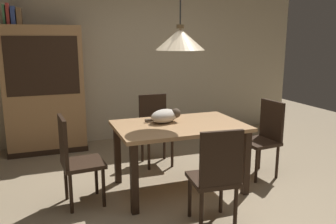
{
  "coord_description": "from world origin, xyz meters",
  "views": [
    {
      "loc": [
        -1.26,
        -2.92,
        1.68
      ],
      "look_at": [
        0.04,
        0.63,
        0.85
      ],
      "focal_mm": 36.34,
      "sensor_mm": 36.0,
      "label": 1
    }
  ],
  "objects": [
    {
      "name": "ground",
      "position": [
        0.0,
        0.0,
        0.0
      ],
      "size": [
        10.0,
        10.0,
        0.0
      ],
      "primitive_type": "plane",
      "color": "#998466"
    },
    {
      "name": "back_wall",
      "position": [
        0.0,
        2.65,
        1.45
      ],
      "size": [
        6.4,
        0.1,
        2.9
      ],
      "primitive_type": "cube",
      "color": "beige",
      "rests_on": "ground"
    },
    {
      "name": "dining_table",
      "position": [
        0.1,
        0.43,
        0.65
      ],
      "size": [
        1.4,
        0.9,
        0.75
      ],
      "color": "tan",
      "rests_on": "ground"
    },
    {
      "name": "chair_near_front",
      "position": [
        0.09,
        -0.45,
        0.51
      ],
      "size": [
        0.44,
        0.44,
        0.93
      ],
      "color": "black",
      "rests_on": "ground"
    },
    {
      "name": "chair_right_side",
      "position": [
        1.23,
        0.43,
        0.51
      ],
      "size": [
        0.44,
        0.44,
        0.93
      ],
      "color": "black",
      "rests_on": "ground"
    },
    {
      "name": "chair_far_back",
      "position": [
        0.1,
        1.3,
        0.51
      ],
      "size": [
        0.4,
        0.4,
        0.93
      ],
      "color": "black",
      "rests_on": "ground"
    },
    {
      "name": "chair_left_side",
      "position": [
        -1.03,
        0.42,
        0.51
      ],
      "size": [
        0.43,
        0.43,
        0.93
      ],
      "color": "black",
      "rests_on": "ground"
    },
    {
      "name": "cat_sleeping",
      "position": [
        -0.02,
        0.55,
        0.83
      ],
      "size": [
        0.41,
        0.33,
        0.16
      ],
      "color": "beige",
      "rests_on": "dining_table"
    },
    {
      "name": "pendant_lamp",
      "position": [
        0.1,
        0.43,
        1.66
      ],
      "size": [
        0.52,
        0.52,
        1.3
      ],
      "color": "beige"
    },
    {
      "name": "hutch_bookcase",
      "position": [
        -1.26,
        2.32,
        0.89
      ],
      "size": [
        1.12,
        0.45,
        1.85
      ],
      "color": "#A87A4C",
      "rests_on": "ground"
    },
    {
      "name": "book_green_slim",
      "position": [
        -1.7,
        2.32,
        1.98
      ],
      "size": [
        0.03,
        0.2,
        0.26
      ],
      "primitive_type": "cube",
      "color": "#427A4C",
      "rests_on": "hutch_bookcase"
    },
    {
      "name": "book_red_tall",
      "position": [
        -1.65,
        2.32,
        1.99
      ],
      "size": [
        0.04,
        0.22,
        0.28
      ],
      "primitive_type": "cube",
      "color": "#B73833",
      "rests_on": "hutch_bookcase"
    },
    {
      "name": "book_blue_wide",
      "position": [
        -1.59,
        2.32,
        1.97
      ],
      "size": [
        0.06,
        0.24,
        0.24
      ],
      "primitive_type": "cube",
      "color": "#384C93",
      "rests_on": "hutch_bookcase"
    },
    {
      "name": "book_brown_thick",
      "position": [
        -1.51,
        2.32,
        1.96
      ],
      "size": [
        0.06,
        0.24,
        0.22
      ],
      "primitive_type": "cube",
      "color": "brown",
      "rests_on": "hutch_bookcase"
    }
  ]
}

